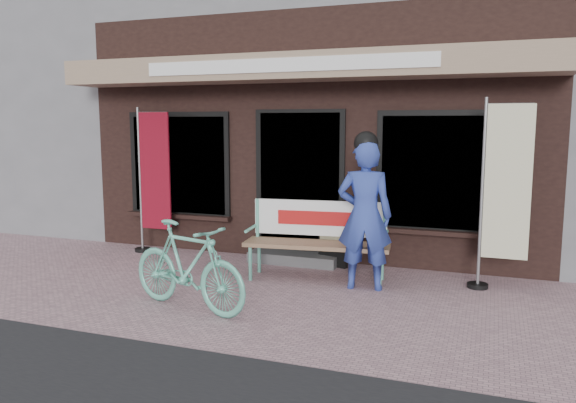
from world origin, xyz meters
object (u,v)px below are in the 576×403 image
at_px(bench, 318,234).
at_px(bicycle, 188,266).
at_px(person, 365,212).
at_px(nobori_red, 153,179).
at_px(nobori_cream, 503,192).
at_px(menu_stand, 333,235).

height_order(bench, bicycle, bench).
bearing_deg(person, bench, 150.88).
height_order(person, nobori_red, nobori_red).
height_order(bench, nobori_red, nobori_red).
xyz_separation_m(bench, bicycle, (-0.95, -1.67, -0.11)).
height_order(nobori_red, nobori_cream, nobori_cream).
relative_size(nobori_red, menu_stand, 2.55).
distance_m(bench, menu_stand, 0.66).
distance_m(bench, nobori_cream, 2.30).
bearing_deg(menu_stand, bicycle, -96.87).
bearing_deg(bicycle, bench, -14.75).
height_order(bench, person, person).
distance_m(bench, nobori_red, 2.92).
bearing_deg(nobori_cream, person, -161.73).
bearing_deg(bench, nobori_cream, -0.38).
relative_size(bench, person, 0.99).
bearing_deg(bicycle, menu_stand, -7.95).
height_order(bench, menu_stand, bench).
xyz_separation_m(bench, menu_stand, (0.02, 0.64, -0.14)).
xyz_separation_m(person, nobori_cream, (1.55, 0.50, 0.25)).
height_order(person, bicycle, person).
bearing_deg(person, nobori_red, 158.91).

